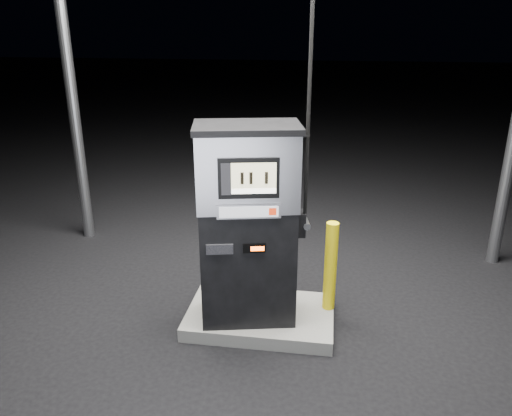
# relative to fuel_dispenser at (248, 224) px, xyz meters

# --- Properties ---
(ground) EXTENTS (80.00, 80.00, 0.00)m
(ground) POSITION_rel_fuel_dispenser_xyz_m (0.11, 0.10, -1.22)
(ground) COLOR black
(ground) RESTS_ON ground
(pump_island) EXTENTS (1.60, 1.00, 0.15)m
(pump_island) POSITION_rel_fuel_dispenser_xyz_m (0.11, 0.10, -1.15)
(pump_island) COLOR slate
(pump_island) RESTS_ON ground
(fuel_dispenser) EXTENTS (1.21, 0.82, 4.34)m
(fuel_dispenser) POSITION_rel_fuel_dispenser_xyz_m (0.00, 0.00, 0.00)
(fuel_dispenser) COLOR black
(fuel_dispenser) RESTS_ON pump_island
(bollard_left) EXTENTS (0.15, 0.15, 0.90)m
(bollard_left) POSITION_rel_fuel_dispenser_xyz_m (-0.47, 0.13, -0.62)
(bollard_left) COLOR yellow
(bollard_left) RESTS_ON pump_island
(bollard_right) EXTENTS (0.15, 0.15, 1.02)m
(bollard_right) POSITION_rel_fuel_dispenser_xyz_m (0.85, 0.29, -0.56)
(bollard_right) COLOR yellow
(bollard_right) RESTS_ON pump_island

